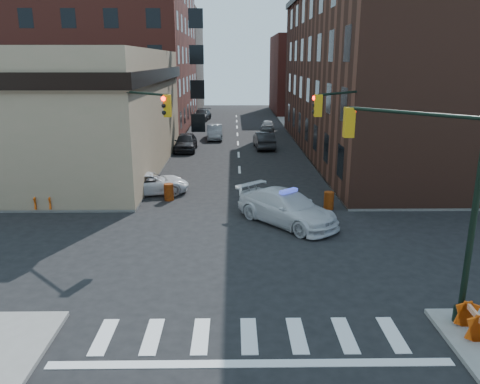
{
  "coord_description": "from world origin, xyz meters",
  "views": [
    {
      "loc": [
        -0.46,
        -19.56,
        8.27
      ],
      "look_at": [
        -0.16,
        1.87,
        2.2
      ],
      "focal_mm": 35.0,
      "sensor_mm": 36.0,
      "label": 1
    }
  ],
  "objects_px": {
    "parked_car_wnear": "(186,142)",
    "pedestrian_b": "(61,188)",
    "barrel_bank": "(169,192)",
    "barricade_nw_a": "(96,195)",
    "police_car": "(287,208)",
    "pickup": "(150,183)",
    "parked_car_enear": "(264,140)",
    "barrel_road": "(329,200)",
    "pedestrian_a": "(71,179)",
    "parked_car_wfar": "(215,132)"
  },
  "relations": [
    {
      "from": "parked_car_wnear",
      "to": "pedestrian_b",
      "type": "relative_size",
      "value": 3.13
    },
    {
      "from": "parked_car_wnear",
      "to": "barrel_bank",
      "type": "height_order",
      "value": "parked_car_wnear"
    },
    {
      "from": "barricade_nw_a",
      "to": "police_car",
      "type": "bearing_deg",
      "value": -32.44
    },
    {
      "from": "pickup",
      "to": "barricade_nw_a",
      "type": "bearing_deg",
      "value": 115.64
    },
    {
      "from": "barricade_nw_a",
      "to": "barrel_bank",
      "type": "bearing_deg",
      "value": -3.94
    },
    {
      "from": "parked_car_wnear",
      "to": "parked_car_enear",
      "type": "distance_m",
      "value": 7.55
    },
    {
      "from": "barrel_road",
      "to": "barricade_nw_a",
      "type": "height_order",
      "value": "barrel_road"
    },
    {
      "from": "parked_car_wnear",
      "to": "pedestrian_a",
      "type": "bearing_deg",
      "value": -111.74
    },
    {
      "from": "barrel_road",
      "to": "barrel_bank",
      "type": "bearing_deg",
      "value": 168.74
    },
    {
      "from": "police_car",
      "to": "barrel_road",
      "type": "distance_m",
      "value": 3.65
    },
    {
      "from": "police_car",
      "to": "barricade_nw_a",
      "type": "height_order",
      "value": "police_car"
    },
    {
      "from": "parked_car_enear",
      "to": "barricade_nw_a",
      "type": "height_order",
      "value": "parked_car_enear"
    },
    {
      "from": "pickup",
      "to": "pedestrian_a",
      "type": "relative_size",
      "value": 2.88
    },
    {
      "from": "pedestrian_a",
      "to": "barricade_nw_a",
      "type": "bearing_deg",
      "value": -38.42
    },
    {
      "from": "police_car",
      "to": "pedestrian_b",
      "type": "distance_m",
      "value": 13.53
    },
    {
      "from": "pedestrian_a",
      "to": "pedestrian_b",
      "type": "bearing_deg",
      "value": -82.73
    },
    {
      "from": "parked_car_wfar",
      "to": "parked_car_enear",
      "type": "distance_m",
      "value": 7.4
    },
    {
      "from": "pickup",
      "to": "pedestrian_b",
      "type": "distance_m",
      "value": 5.3
    },
    {
      "from": "police_car",
      "to": "pickup",
      "type": "relative_size",
      "value": 1.21
    },
    {
      "from": "pickup",
      "to": "police_car",
      "type": "bearing_deg",
      "value": -138.99
    },
    {
      "from": "barrel_road",
      "to": "parked_car_enear",
      "type": "bearing_deg",
      "value": 97.41
    },
    {
      "from": "pickup",
      "to": "parked_car_wnear",
      "type": "relative_size",
      "value": 1.01
    },
    {
      "from": "police_car",
      "to": "barricade_nw_a",
      "type": "relative_size",
      "value": 5.32
    },
    {
      "from": "police_car",
      "to": "parked_car_wfar",
      "type": "relative_size",
      "value": 1.26
    },
    {
      "from": "parked_car_wnear",
      "to": "pedestrian_a",
      "type": "xyz_separation_m",
      "value": [
        -5.78,
        -14.86,
        0.17
      ]
    },
    {
      "from": "pedestrian_b",
      "to": "barrel_road",
      "type": "relative_size",
      "value": 1.53
    },
    {
      "from": "police_car",
      "to": "barrel_road",
      "type": "xyz_separation_m",
      "value": [
        2.69,
        2.44,
        -0.35
      ]
    },
    {
      "from": "parked_car_wnear",
      "to": "police_car",
      "type": "bearing_deg",
      "value": -70.92
    },
    {
      "from": "pickup",
      "to": "pedestrian_b",
      "type": "relative_size",
      "value": 3.16
    },
    {
      "from": "pedestrian_a",
      "to": "parked_car_wnear",
      "type": "bearing_deg",
      "value": 74.54
    },
    {
      "from": "police_car",
      "to": "parked_car_wfar",
      "type": "distance_m",
      "value": 27.54
    },
    {
      "from": "barrel_bank",
      "to": "barrel_road",
      "type": "bearing_deg",
      "value": -11.26
    },
    {
      "from": "police_car",
      "to": "pedestrian_a",
      "type": "distance_m",
      "value": 14.2
    },
    {
      "from": "parked_car_wnear",
      "to": "pickup",
      "type": "bearing_deg",
      "value": -93.77
    },
    {
      "from": "parked_car_wnear",
      "to": "pedestrian_b",
      "type": "xyz_separation_m",
      "value": [
        -5.74,
        -16.71,
        0.1
      ]
    },
    {
      "from": "pedestrian_a",
      "to": "police_car",
      "type": "bearing_deg",
      "value": -17.44
    },
    {
      "from": "pickup",
      "to": "barrel_road",
      "type": "distance_m",
      "value": 11.31
    },
    {
      "from": "police_car",
      "to": "parked_car_enear",
      "type": "xyz_separation_m",
      "value": [
        0.19,
        21.65,
        -0.05
      ]
    },
    {
      "from": "parked_car_enear",
      "to": "pedestrian_b",
      "type": "distance_m",
      "value": 22.23
    },
    {
      "from": "parked_car_wfar",
      "to": "barricade_nw_a",
      "type": "relative_size",
      "value": 4.22
    },
    {
      "from": "police_car",
      "to": "parked_car_wnear",
      "type": "height_order",
      "value": "police_car"
    },
    {
      "from": "police_car",
      "to": "parked_car_wfar",
      "type": "height_order",
      "value": "police_car"
    },
    {
      "from": "pedestrian_b",
      "to": "police_car",
      "type": "bearing_deg",
      "value": -27.47
    },
    {
      "from": "parked_car_wnear",
      "to": "barricade_nw_a",
      "type": "bearing_deg",
      "value": -102.62
    },
    {
      "from": "parked_car_wnear",
      "to": "barrel_road",
      "type": "relative_size",
      "value": 4.8
    },
    {
      "from": "pickup",
      "to": "parked_car_enear",
      "type": "relative_size",
      "value": 1.0
    },
    {
      "from": "parked_car_enear",
      "to": "barrel_road",
      "type": "xyz_separation_m",
      "value": [
        2.5,
        -19.22,
        -0.3
      ]
    },
    {
      "from": "parked_car_wnear",
      "to": "barrel_bank",
      "type": "distance_m",
      "value": 16.16
    },
    {
      "from": "pedestrian_a",
      "to": "barrel_bank",
      "type": "bearing_deg",
      "value": -5.77
    },
    {
      "from": "parked_car_wfar",
      "to": "pedestrian_b",
      "type": "distance_m",
      "value": 24.75
    }
  ]
}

